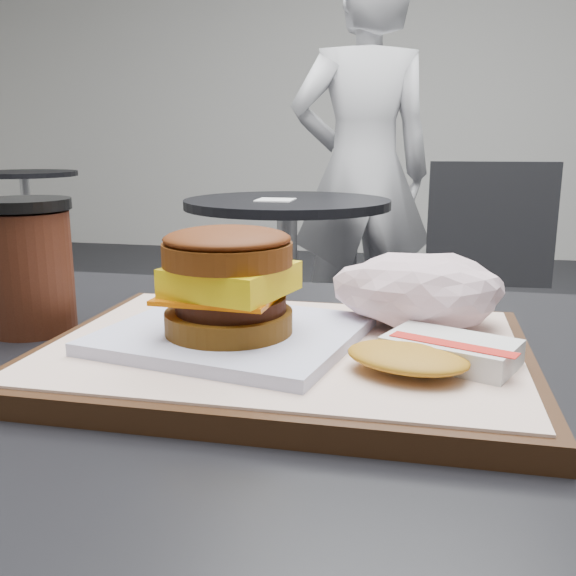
# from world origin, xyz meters

# --- Properties ---
(customer_table) EXTENTS (0.80, 0.60, 0.77)m
(customer_table) POSITION_xyz_m (0.00, 0.00, 0.58)
(customer_table) COLOR #A5A5AA
(customer_table) RESTS_ON ground
(serving_tray) EXTENTS (0.38, 0.28, 0.02)m
(serving_tray) POSITION_xyz_m (0.01, -0.01, 0.78)
(serving_tray) COLOR #321C0D
(serving_tray) RESTS_ON customer_table
(breakfast_sandwich) EXTENTS (0.22, 0.20, 0.09)m
(breakfast_sandwich) POSITION_xyz_m (-0.03, -0.02, 0.83)
(breakfast_sandwich) COLOR white
(breakfast_sandwich) RESTS_ON serving_tray
(hash_brown) EXTENTS (0.13, 0.12, 0.02)m
(hash_brown) POSITION_xyz_m (0.12, -0.04, 0.80)
(hash_brown) COLOR silver
(hash_brown) RESTS_ON serving_tray
(crumpled_wrapper) EXTENTS (0.14, 0.11, 0.06)m
(crumpled_wrapper) POSITION_xyz_m (0.11, 0.06, 0.82)
(crumpled_wrapper) COLOR white
(crumpled_wrapper) RESTS_ON serving_tray
(coffee_cup) EXTENTS (0.08, 0.08, 0.12)m
(coffee_cup) POSITION_xyz_m (-0.25, 0.04, 0.83)
(coffee_cup) COLOR #3B180E
(coffee_cup) RESTS_ON customer_table
(neighbor_table) EXTENTS (0.70, 0.70, 0.75)m
(neighbor_table) POSITION_xyz_m (-0.35, 1.65, 0.55)
(neighbor_table) COLOR black
(neighbor_table) RESTS_ON ground
(napkin) EXTENTS (0.12, 0.12, 0.00)m
(napkin) POSITION_xyz_m (-0.38, 1.59, 0.75)
(napkin) COLOR white
(napkin) RESTS_ON neighbor_table
(neighbor_chair) EXTENTS (0.61, 0.44, 0.88)m
(neighbor_chair) POSITION_xyz_m (0.20, 1.66, 0.51)
(neighbor_chair) COLOR #A3A3A8
(neighbor_chair) RESTS_ON ground
(patron) EXTENTS (0.68, 0.55, 1.62)m
(patron) POSITION_xyz_m (-0.15, 2.19, 0.81)
(patron) COLOR silver
(patron) RESTS_ON ground
(bg_table_mid) EXTENTS (0.66, 0.66, 0.75)m
(bg_table_mid) POSITION_xyz_m (-2.40, 3.20, 0.56)
(bg_table_mid) COLOR black
(bg_table_mid) RESTS_ON ground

